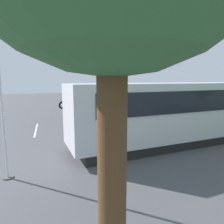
{
  "coord_description": "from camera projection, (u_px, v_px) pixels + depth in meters",
  "views": [
    {
      "loc": [
        5.78,
        13.16,
        3.44
      ],
      "look_at": [
        1.09,
        -0.49,
        1.1
      ],
      "focal_mm": 32.45,
      "sensor_mm": 36.0,
      "label": 1
    }
  ],
  "objects": [
    {
      "name": "ground_plane",
      "position": [
        128.0,
        127.0,
        14.69
      ],
      "size": [
        80.0,
        80.0,
        0.0
      ],
      "primitive_type": "plane",
      "color": "#4C4C51"
    },
    {
      "name": "tour_bus",
      "position": [
        168.0,
        114.0,
        10.54
      ],
      "size": [
        10.55,
        3.19,
        3.25
      ],
      "color": "silver",
      "rests_on": "ground_plane"
    },
    {
      "name": "spectator_far_left",
      "position": [
        153.0,
        115.0,
        13.37
      ],
      "size": [
        0.57,
        0.39,
        1.79
      ],
      "color": "black",
      "rests_on": "ground_plane"
    },
    {
      "name": "spectator_left",
      "position": [
        137.0,
        117.0,
        13.35
      ],
      "size": [
        0.58,
        0.36,
        1.66
      ],
      "color": "#473823",
      "rests_on": "ground_plane"
    },
    {
      "name": "spectator_centre",
      "position": [
        124.0,
        118.0,
        12.78
      ],
      "size": [
        0.57,
        0.39,
        1.7
      ],
      "color": "black",
      "rests_on": "ground_plane"
    },
    {
      "name": "parked_motorcycle_silver",
      "position": [
        165.0,
        125.0,
        13.12
      ],
      "size": [
        2.05,
        0.58,
        0.99
      ],
      "color": "black",
      "rests_on": "ground_plane"
    },
    {
      "name": "stunt_motorcycle",
      "position": [
        71.0,
        110.0,
        16.15
      ],
      "size": [
        1.82,
        0.96,
        1.88
      ],
      "color": "black",
      "rests_on": "ground_plane"
    },
    {
      "name": "flagpole",
      "position": [
        0.0,
        97.0,
        6.67
      ],
      "size": [
        0.78,
        0.36,
        5.82
      ],
      "color": "silver",
      "rests_on": "ground_plane"
    },
    {
      "name": "traffic_cone",
      "position": [
        90.0,
        115.0,
        17.75
      ],
      "size": [
        0.34,
        0.34,
        0.63
      ],
      "color": "orange",
      "rests_on": "ground_plane"
    },
    {
      "name": "bay_line_a",
      "position": [
        171.0,
        120.0,
        17.42
      ],
      "size": [
        0.21,
        4.7,
        0.01
      ],
      "color": "white",
      "rests_on": "ground_plane"
    },
    {
      "name": "bay_line_b",
      "position": [
        142.0,
        122.0,
        16.55
      ],
      "size": [
        0.21,
        4.44,
        0.01
      ],
      "color": "white",
      "rests_on": "ground_plane"
    },
    {
      "name": "bay_line_c",
      "position": [
        111.0,
        124.0,
        15.68
      ],
      "size": [
        0.22,
        4.97,
        0.01
      ],
      "color": "white",
      "rests_on": "ground_plane"
    },
    {
      "name": "bay_line_d",
      "position": [
        76.0,
        127.0,
        14.81
      ],
      "size": [
        0.21,
        4.5,
        0.01
      ],
      "color": "white",
      "rests_on": "ground_plane"
    },
    {
      "name": "bay_line_e",
      "position": [
        36.0,
        130.0,
        13.93
      ],
      "size": [
        0.2,
        4.0,
        0.01
      ],
      "color": "white",
      "rests_on": "ground_plane"
    }
  ]
}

